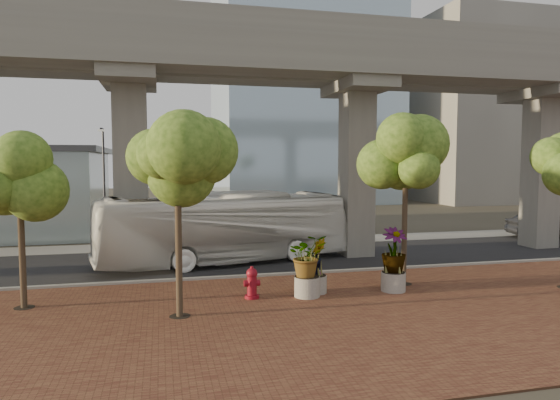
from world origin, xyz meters
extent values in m
plane|color=#3A372A|center=(0.00, 0.00, 0.00)|extent=(160.00, 160.00, 0.00)
cube|color=brown|center=(0.00, -8.00, 0.03)|extent=(70.00, 13.00, 0.06)
cube|color=black|center=(0.00, 2.00, 0.02)|extent=(90.00, 8.00, 0.04)
cube|color=gray|center=(0.00, -2.00, 0.08)|extent=(70.00, 0.25, 0.16)
cube|color=gray|center=(0.00, 7.50, 0.03)|extent=(90.00, 3.00, 0.06)
cube|color=gray|center=(0.00, 0.40, 10.50)|extent=(72.00, 2.40, 1.80)
cube|color=gray|center=(0.00, 3.60, 10.50)|extent=(72.00, 2.40, 1.80)
cube|color=gray|center=(0.00, -0.70, 11.90)|extent=(72.00, 0.12, 1.00)
cube|color=gray|center=(0.00, 4.70, 11.90)|extent=(72.00, 0.12, 1.00)
cube|color=gray|center=(38.00, 36.00, 12.00)|extent=(18.00, 16.00, 24.00)
imported|color=white|center=(-1.39, 1.52, 1.82)|extent=(13.43, 5.69, 3.64)
imported|color=black|center=(21.31, 4.96, 0.85)|extent=(5.45, 2.82, 1.71)
cylinder|color=maroon|center=(-1.27, -5.50, 0.12)|extent=(0.55, 0.55, 0.12)
cylinder|color=maroon|center=(-1.27, -5.50, 0.57)|extent=(0.37, 0.37, 0.89)
sphere|color=maroon|center=(-1.27, -5.50, 1.01)|extent=(0.43, 0.43, 0.43)
cylinder|color=maroon|center=(-1.27, -5.50, 1.21)|extent=(0.12, 0.12, 0.15)
cylinder|color=maroon|center=(-1.27, -5.50, 0.64)|extent=(0.61, 0.24, 0.24)
cylinder|color=gray|center=(0.83, -5.77, 0.45)|extent=(0.99, 0.99, 0.77)
imported|color=#2E4F15|center=(0.83, -5.77, 1.66)|extent=(2.21, 2.21, 1.66)
cylinder|color=gray|center=(4.45, -5.78, 0.44)|extent=(0.98, 0.98, 0.76)
imported|color=#2E4F15|center=(4.45, -5.78, 1.72)|extent=(2.39, 2.39, 1.79)
cylinder|color=gray|center=(1.32, -5.31, 0.41)|extent=(0.90, 0.90, 0.70)
imported|color=#2E4F15|center=(1.32, -5.31, 1.51)|extent=(2.00, 2.00, 1.50)
cylinder|color=#4D3E2C|center=(-9.38, -4.84, 1.91)|extent=(0.22, 0.22, 3.71)
cylinder|color=black|center=(-9.38, -4.84, 0.07)|extent=(0.70, 0.70, 0.01)
cylinder|color=#4D3E2C|center=(-4.03, -7.14, 1.92)|extent=(0.22, 0.22, 3.73)
cylinder|color=black|center=(-4.03, -7.14, 0.07)|extent=(0.70, 0.70, 0.01)
cylinder|color=#4D3E2C|center=(5.40, -4.82, 2.10)|extent=(0.22, 0.22, 4.08)
cylinder|color=black|center=(5.40, -4.82, 0.07)|extent=(0.70, 0.70, 0.01)
cylinder|color=#2D2D32|center=(-7.84, 7.35, 3.59)|extent=(0.12, 0.12, 7.09)
cube|color=#2D2D32|center=(-7.84, 6.91, 7.13)|extent=(0.13, 0.89, 0.13)
cube|color=silver|center=(-7.84, 6.47, 7.04)|extent=(0.35, 0.18, 0.11)
cylinder|color=#323237|center=(7.90, 6.33, 4.23)|extent=(0.15, 0.15, 8.39)
cube|color=#323237|center=(7.90, 5.80, 8.43)|extent=(0.16, 1.05, 0.16)
cube|color=silver|center=(7.90, 5.28, 8.32)|extent=(0.42, 0.21, 0.13)
camera|label=1|loc=(-4.59, -23.89, 5.24)|focal=32.00mm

